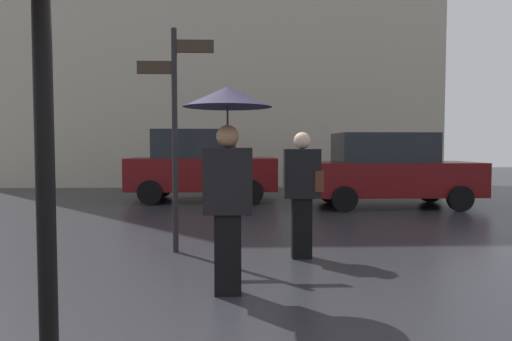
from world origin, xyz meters
TOP-DOWN VIEW (x-y plane):
  - pedestrian_with_umbrella at (0.72, 1.81)m, footprint 0.91×0.91m
  - pedestrian_with_bag at (1.70, 3.33)m, footprint 0.53×0.24m
  - parked_car_left at (-0.21, 10.05)m, footprint 4.04×2.01m
  - parked_car_right at (4.60, 8.56)m, footprint 4.21×1.90m
  - street_signpost at (-0.07, 3.75)m, footprint 1.08×0.08m

SIDE VIEW (x-z plane):
  - parked_car_right at x=4.60m, z-range 0.01..1.86m
  - pedestrian_with_bag at x=1.70m, z-range 0.11..1.83m
  - parked_car_left at x=-0.21m, z-range 0.01..1.99m
  - pedestrian_with_umbrella at x=0.72m, z-range 0.51..2.63m
  - street_signpost at x=-0.07m, z-range 0.33..3.51m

